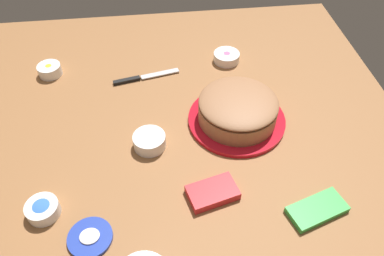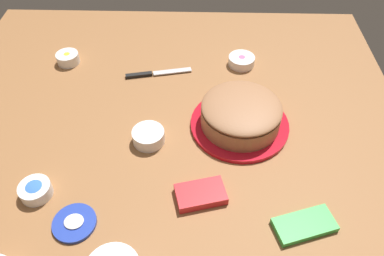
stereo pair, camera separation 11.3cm
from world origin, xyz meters
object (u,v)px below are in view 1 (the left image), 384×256
at_px(frosted_cake, 238,111).
at_px(candy_box_upper, 213,192).
at_px(sprinkle_bowl_green, 149,142).
at_px(sprinkle_bowl_blue, 43,209).
at_px(sprinkle_bowl_yellow, 50,70).
at_px(candy_box_lower, 317,209).
at_px(spreading_knife, 140,78).
at_px(sprinkle_bowl_pink, 227,57).
at_px(frosting_tub_lid, 90,237).

relative_size(frosted_cake, candy_box_upper, 2.36).
distance_m(sprinkle_bowl_green, candy_box_upper, 0.25).
bearing_deg(sprinkle_bowl_blue, sprinkle_bowl_yellow, 96.11).
bearing_deg(candy_box_lower, candy_box_upper, 144.80).
xyz_separation_m(spreading_knife, sprinkle_bowl_pink, (0.33, 0.07, 0.01)).
distance_m(frosting_tub_lid, spreading_knife, 0.62).
height_order(spreading_knife, sprinkle_bowl_yellow, sprinkle_bowl_yellow).
bearing_deg(sprinkle_bowl_pink, candy_box_lower, -80.17).
distance_m(sprinkle_bowl_pink, candy_box_lower, 0.68).
relative_size(frosting_tub_lid, sprinkle_bowl_yellow, 1.35).
distance_m(frosting_tub_lid, sprinkle_bowl_yellow, 0.70).
bearing_deg(sprinkle_bowl_pink, frosting_tub_lid, -124.45).
bearing_deg(sprinkle_bowl_yellow, candy_box_lower, -40.95).
distance_m(sprinkle_bowl_pink, sprinkle_bowl_green, 0.50).
relative_size(spreading_knife, sprinkle_bowl_pink, 2.43).
relative_size(sprinkle_bowl_blue, sprinkle_bowl_yellow, 1.03).
height_order(sprinkle_bowl_pink, sprinkle_bowl_blue, sprinkle_bowl_blue).
relative_size(spreading_knife, sprinkle_bowl_green, 2.41).
bearing_deg(frosted_cake, candy_box_lower, -67.93).
relative_size(frosting_tub_lid, sprinkle_bowl_green, 1.14).
bearing_deg(frosted_cake, sprinkle_bowl_blue, -154.26).
height_order(frosting_tub_lid, candy_box_lower, candy_box_lower).
bearing_deg(sprinkle_bowl_pink, sprinkle_bowl_blue, -134.83).
bearing_deg(candy_box_upper, sprinkle_bowl_pink, 61.53).
bearing_deg(sprinkle_bowl_blue, spreading_knife, 63.46).
xyz_separation_m(frosting_tub_lid, sprinkle_bowl_green, (0.16, 0.28, 0.02)).
xyz_separation_m(frosted_cake, candy_box_upper, (-0.12, -0.27, -0.03)).
relative_size(sprinkle_bowl_pink, candy_box_upper, 0.74).
bearing_deg(sprinkle_bowl_pink, spreading_knife, -167.83).
height_order(frosted_cake, candy_box_lower, frosted_cake).
height_order(sprinkle_bowl_green, sprinkle_bowl_yellow, sprinkle_bowl_green).
bearing_deg(sprinkle_bowl_green, frosting_tub_lid, -119.32).
bearing_deg(candy_box_upper, sprinkle_bowl_yellow, 116.31).
distance_m(frosted_cake, candy_box_upper, 0.30).
distance_m(sprinkle_bowl_yellow, candy_box_lower, 1.01).
bearing_deg(sprinkle_bowl_blue, frosted_cake, 25.74).
distance_m(spreading_knife, sprinkle_bowl_pink, 0.34).
xyz_separation_m(sprinkle_bowl_pink, sprinkle_bowl_green, (-0.31, -0.39, 0.00)).
bearing_deg(candy_box_lower, frosted_cake, 94.20).
relative_size(sprinkle_bowl_green, candy_box_upper, 0.74).
bearing_deg(frosting_tub_lid, sprinkle_bowl_blue, 144.85).
distance_m(spreading_knife, sprinkle_bowl_blue, 0.58).
relative_size(sprinkle_bowl_yellow, candy_box_lower, 0.54).
distance_m(spreading_knife, sprinkle_bowl_green, 0.32).
height_order(spreading_knife, candy_box_lower, candy_box_lower).
relative_size(spreading_knife, candy_box_lower, 1.53).
bearing_deg(sprinkle_bowl_pink, candy_box_upper, -103.93).
height_order(frosted_cake, candy_box_upper, frosted_cake).
bearing_deg(sprinkle_bowl_yellow, sprinkle_bowl_pink, 0.40).
bearing_deg(sprinkle_bowl_green, frosted_cake, 14.89).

